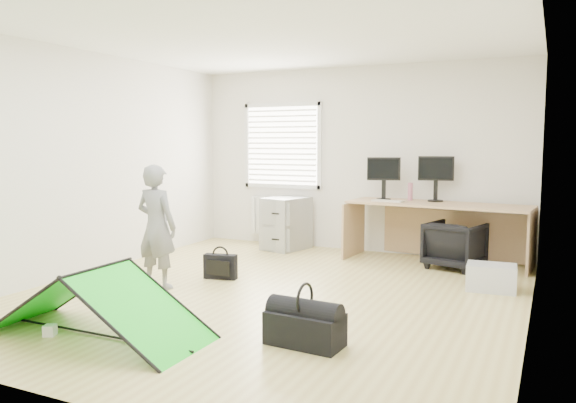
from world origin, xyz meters
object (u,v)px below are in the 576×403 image
at_px(person, 157,227).
at_px(duffel_bag, 305,329).
at_px(monitor_right, 436,185).
at_px(storage_crate, 491,277).
at_px(monitor_left, 384,184).
at_px(thermos, 410,192).
at_px(filing_cabinet, 286,223).
at_px(desk, 437,233).
at_px(office_chair, 455,245).
at_px(kite, 98,302).
at_px(laptop_bag, 220,267).

xyz_separation_m(person, duffel_bag, (2.18, -0.92, -0.55)).
xyz_separation_m(monitor_right, storage_crate, (0.88, -1.37, -0.88)).
height_order(monitor_left, person, person).
relative_size(monitor_left, person, 0.33).
height_order(thermos, person, person).
bearing_deg(duffel_bag, thermos, 94.85).
bearing_deg(thermos, filing_cabinet, -174.77).
bearing_deg(desk, storage_crate, -49.75).
height_order(thermos, duffel_bag, thermos).
distance_m(office_chair, kite, 4.48).
relative_size(monitor_right, office_chair, 0.72).
bearing_deg(kite, monitor_left, 73.35).
height_order(desk, kite, desk).
height_order(storage_crate, laptop_bag, laptop_bag).
relative_size(thermos, storage_crate, 0.48).
height_order(filing_cabinet, monitor_left, monitor_left).
relative_size(filing_cabinet, office_chair, 1.19).
bearing_deg(storage_crate, monitor_left, 141.22).
xyz_separation_m(filing_cabinet, person, (-0.30, -2.66, 0.29)).
height_order(office_chair, storage_crate, office_chair).
bearing_deg(thermos, monitor_left, -162.02).
height_order(kite, laptop_bag, kite).
distance_m(thermos, person, 3.55).
height_order(monitor_left, storage_crate, monitor_left).
height_order(monitor_right, person, person).
relative_size(desk, storage_crate, 4.61).
height_order(thermos, laptop_bag, thermos).
xyz_separation_m(desk, duffel_bag, (-0.36, -3.55, -0.27)).
bearing_deg(kite, thermos, 69.60).
bearing_deg(person, storage_crate, -154.50).
distance_m(monitor_right, office_chair, 0.91).
xyz_separation_m(monitor_left, thermos, (0.34, 0.11, -0.10)).
relative_size(office_chair, kite, 0.35).
xyz_separation_m(kite, storage_crate, (2.78, 2.93, -0.15)).
xyz_separation_m(office_chair, storage_crate, (0.54, -0.95, -0.16)).
distance_m(kite, storage_crate, 4.04).
distance_m(office_chair, person, 3.72).
bearing_deg(thermos, desk, -26.48).
relative_size(kite, storage_crate, 3.65).
distance_m(monitor_left, thermos, 0.37).
height_order(person, kite, person).
xyz_separation_m(desk, laptop_bag, (-2.13, -1.98, -0.26)).
xyz_separation_m(office_chair, person, (-2.81, -2.41, 0.38)).
bearing_deg(person, filing_cabinet, -94.51).
distance_m(person, laptop_bag, 0.93).
height_order(thermos, storage_crate, thermos).
height_order(person, duffel_bag, person).
height_order(monitor_left, monitor_right, monitor_right).
height_order(desk, duffel_bag, desk).
distance_m(storage_crate, duffel_bag, 2.65).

